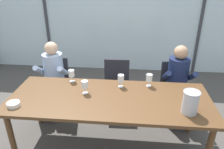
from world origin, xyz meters
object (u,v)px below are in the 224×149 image
(chair_left_of_center, at_px, (116,82))
(wine_glass_near_bucket, at_px, (71,74))
(tasting_bowl, at_px, (13,104))
(wine_glass_by_left_taster, at_px, (85,85))
(chair_near_curtain, at_px, (56,80))
(ice_bucket_primary, at_px, (190,102))
(wine_glass_center_pour, at_px, (149,78))
(dining_table, at_px, (109,102))
(chair_center, at_px, (174,85))
(wine_glass_by_right_taster, at_px, (121,79))
(person_navy_polo, at_px, (178,79))
(person_pale_blue_shirt, at_px, (53,74))

(chair_left_of_center, height_order, wine_glass_near_bucket, wine_glass_near_bucket)
(tasting_bowl, relative_size, wine_glass_by_left_taster, 0.86)
(chair_near_curtain, bearing_deg, wine_glass_by_left_taster, -53.76)
(ice_bucket_primary, distance_m, wine_glass_by_left_taster, 1.27)
(wine_glass_near_bucket, bearing_deg, wine_glass_center_pour, -1.92)
(dining_table, distance_m, wine_glass_by_left_taster, 0.38)
(chair_left_of_center, height_order, wine_glass_by_left_taster, wine_glass_by_left_taster)
(ice_bucket_primary, bearing_deg, wine_glass_near_bucket, 157.50)
(chair_center, bearing_deg, wine_glass_by_left_taster, -153.76)
(chair_near_curtain, distance_m, wine_glass_by_right_taster, 1.33)
(dining_table, xyz_separation_m, tasting_bowl, (-1.09, -0.30, 0.09))
(ice_bucket_primary, xyz_separation_m, wine_glass_center_pour, (-0.41, 0.58, -0.02))
(person_navy_polo, bearing_deg, tasting_bowl, -153.37)
(person_navy_polo, bearing_deg, wine_glass_near_bucket, -166.90)
(person_navy_polo, relative_size, wine_glass_by_right_taster, 6.87)
(ice_bucket_primary, xyz_separation_m, wine_glass_by_left_taster, (-1.23, 0.31, -0.01))
(wine_glass_by_left_taster, bearing_deg, chair_near_curtain, 131.11)
(chair_near_curtain, height_order, wine_glass_by_right_taster, wine_glass_by_right_taster)
(ice_bucket_primary, xyz_separation_m, wine_glass_near_bucket, (-1.49, 0.62, -0.02))
(wine_glass_by_right_taster, bearing_deg, chair_center, 35.63)
(chair_center, relative_size, tasting_bowl, 5.87)
(dining_table, relative_size, person_pale_blue_shirt, 2.10)
(tasting_bowl, relative_size, wine_glass_near_bucket, 0.86)
(chair_center, height_order, wine_glass_near_bucket, wine_glass_near_bucket)
(chair_near_curtain, height_order, person_navy_polo, person_navy_polo)
(chair_left_of_center, distance_m, chair_center, 0.95)
(dining_table, distance_m, person_pale_blue_shirt, 1.26)
(person_pale_blue_shirt, bearing_deg, wine_glass_center_pour, -15.78)
(chair_center, relative_size, wine_glass_center_pour, 5.03)
(person_pale_blue_shirt, relative_size, person_navy_polo, 1.00)
(wine_glass_by_left_taster, bearing_deg, wine_glass_by_right_taster, 25.96)
(dining_table, xyz_separation_m, chair_near_curtain, (-1.01, 0.87, -0.18))
(chair_near_curtain, bearing_deg, wine_glass_center_pour, -23.84)
(ice_bucket_primary, relative_size, wine_glass_by_right_taster, 1.52)
(person_pale_blue_shirt, distance_m, tasting_bowl, 1.06)
(tasting_bowl, relative_size, wine_glass_by_right_taster, 0.86)
(chair_near_curtain, xyz_separation_m, wine_glass_near_bucket, (0.44, -0.49, 0.37))
(wine_glass_near_bucket, bearing_deg, wine_glass_by_left_taster, -50.19)
(chair_left_of_center, bearing_deg, person_navy_polo, -9.52)
(chair_center, distance_m, person_pale_blue_shirt, 1.99)
(dining_table, xyz_separation_m, person_pale_blue_shirt, (-1.01, 0.76, -0.01))
(chair_near_curtain, bearing_deg, wine_glass_near_bucket, -52.97)
(person_pale_blue_shirt, height_order, wine_glass_near_bucket, person_pale_blue_shirt)
(wine_glass_near_bucket, height_order, wine_glass_by_right_taster, same)
(ice_bucket_primary, bearing_deg, chair_center, 87.04)
(wine_glass_by_left_taster, relative_size, wine_glass_center_pour, 1.00)
(person_navy_polo, relative_size, wine_glass_near_bucket, 6.87)
(dining_table, xyz_separation_m, person_navy_polo, (0.99, 0.76, -0.01))
(wine_glass_near_bucket, bearing_deg, chair_center, 18.47)
(chair_left_of_center, distance_m, wine_glass_center_pour, 0.82)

